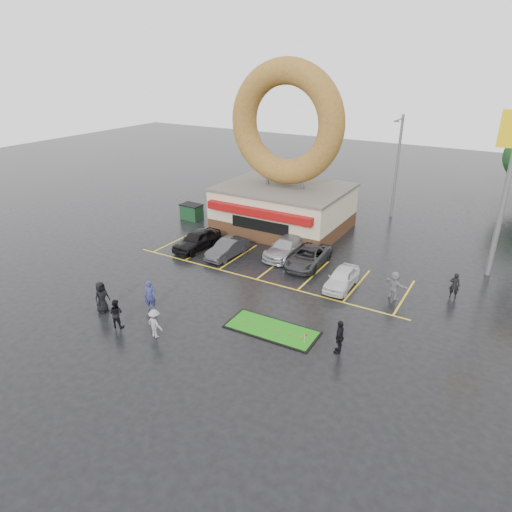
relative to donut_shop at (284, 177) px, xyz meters
The scene contains 19 objects.
ground 14.04m from the donut_shop, 76.98° to the right, with size 120.00×120.00×0.00m, color black.
donut_shop is the anchor object (origin of this frame).
shell_sign 16.29m from the donut_shop, ahead, with size 2.20×0.36×10.60m.
streetlight_left 9.87m from the donut_shop, 135.22° to the left, with size 0.40×2.21×9.00m.
streetlight_mid 10.59m from the donut_shop, 48.62° to the left, with size 0.40×2.21×9.00m.
car_black 8.96m from the donut_shop, 115.76° to the right, with size 1.73×4.29×1.46m, color black.
car_dgrey 8.36m from the donut_shop, 95.63° to the right, with size 1.35×3.88×1.28m, color #303033.
car_silver 6.95m from the donut_shop, 60.23° to the right, with size 1.89×4.65×1.35m, color #9B9B9F.
car_grey 8.54m from the donut_shop, 49.32° to the right, with size 2.12×4.59×1.28m, color #2F2F31.
car_white 11.91m from the donut_shop, 43.38° to the right, with size 1.49×3.70×1.26m, color silver.
person_blue 16.45m from the donut_shop, 90.71° to the right, with size 0.67×0.44×1.83m, color navy.
person_blackjkt 18.68m from the donut_shop, 91.81° to the right, with size 0.79×0.61×1.62m, color black.
person_hoodie 18.47m from the donut_shop, 83.96° to the right, with size 1.03×0.59×1.59m, color gray.
person_bystander 18.11m from the donut_shop, 97.95° to the right, with size 0.91×0.59×1.86m, color black.
person_cameraman 18.25m from the donut_shop, 53.66° to the right, with size 1.04×0.43×1.78m, color black.
person_walker_near 14.16m from the donut_shop, 33.44° to the right, with size 1.65×0.52×1.77m, color gray.
person_walker_far 15.96m from the donut_shop, 20.86° to the right, with size 0.59×0.38×1.61m, color black.
dumpster 9.27m from the donut_shop, 166.02° to the right, with size 1.80×1.20×1.30m, color #194225.
putting_green 16.51m from the donut_shop, 64.63° to the right, with size 5.03×2.26×0.62m.
Camera 1 is at (13.68, -19.71, 13.41)m, focal length 32.00 mm.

